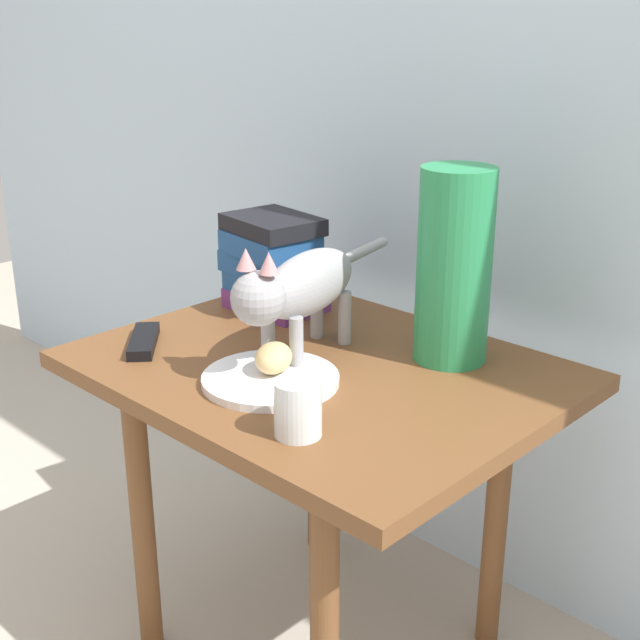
% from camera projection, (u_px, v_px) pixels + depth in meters
% --- Properties ---
extents(ground_plane, '(6.00, 6.00, 0.00)m').
position_uv_depth(ground_plane, '(320.00, 640.00, 1.68)').
color(ground_plane, '#B2A899').
extents(back_panel, '(4.00, 0.04, 2.20)m').
position_uv_depth(back_panel, '(479.00, 56.00, 1.60)').
color(back_panel, silver).
rests_on(back_panel, ground).
extents(side_table, '(0.81, 0.63, 0.60)m').
position_uv_depth(side_table, '(320.00, 406.00, 1.50)').
color(side_table, brown).
rests_on(side_table, ground).
extents(plate, '(0.23, 0.23, 0.01)m').
position_uv_depth(plate, '(271.00, 379.00, 1.39)').
color(plate, white).
rests_on(plate, side_table).
extents(bread_roll, '(0.09, 0.10, 0.05)m').
position_uv_depth(bread_roll, '(274.00, 358.00, 1.40)').
color(bread_roll, '#E0BC7A').
rests_on(bread_roll, plate).
extents(cat, '(0.15, 0.47, 0.23)m').
position_uv_depth(cat, '(300.00, 287.00, 1.45)').
color(cat, '#99999E').
rests_on(cat, side_table).
extents(book_stack, '(0.20, 0.17, 0.20)m').
position_uv_depth(book_stack, '(273.00, 264.00, 1.71)').
color(book_stack, '#72337A').
rests_on(book_stack, side_table).
extents(green_vase, '(0.13, 0.13, 0.34)m').
position_uv_depth(green_vase, '(454.00, 266.00, 1.44)').
color(green_vase, '#288C51').
rests_on(green_vase, side_table).
extents(candle_jar, '(0.07, 0.07, 0.08)m').
position_uv_depth(candle_jar, '(298.00, 411.00, 1.21)').
color(candle_jar, silver).
rests_on(candle_jar, side_table).
extents(tv_remote, '(0.14, 0.13, 0.02)m').
position_uv_depth(tv_remote, '(144.00, 341.00, 1.55)').
color(tv_remote, black).
rests_on(tv_remote, side_table).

